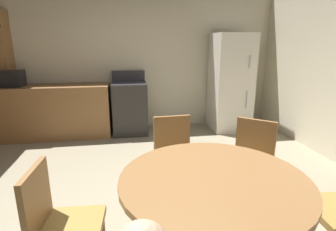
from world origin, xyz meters
The scene contains 10 objects.
ground_plane centered at (0.00, 0.00, 0.00)m, with size 14.00×14.00×0.00m, color gray.
wall_back centered at (0.00, 2.91, 1.35)m, with size 5.56×0.12×2.70m, color beige.
kitchen_counter centered at (-1.47, 2.51, 0.45)m, with size 2.01×0.60×0.90m, color olive.
oven_range centered at (-0.11, 2.51, 0.47)m, with size 0.60×0.60×1.10m.
refrigerator centered at (1.74, 2.46, 0.88)m, with size 0.68×0.68×1.76m.
microwave centered at (-2.05, 2.51, 1.03)m, with size 0.44×0.32×0.26m, color black.
dining_table centered at (0.36, -0.71, 0.60)m, with size 1.21×1.21×0.76m.
chair_north centered at (0.29, 0.28, 0.50)m, with size 0.43×0.43×0.87m.
chair_northeast centered at (1.00, 0.04, 0.50)m, with size 0.56×0.56×0.87m.
chair_west centered at (-0.63, -0.64, 0.50)m, with size 0.42×0.42×0.87m.
Camera 1 is at (-0.17, -2.15, 1.58)m, focal length 28.22 mm.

